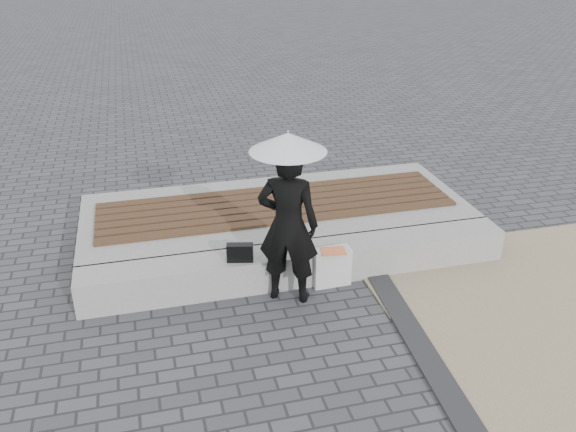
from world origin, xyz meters
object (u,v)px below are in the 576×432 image
at_px(handbag, 240,253).
at_px(seating_ledge, 301,264).
at_px(woman, 288,225).
at_px(canvas_tote, 331,267).
at_px(parasol, 288,142).

bearing_deg(handbag, seating_ledge, 21.35).
xyz_separation_m(seating_ledge, handbag, (-0.72, -0.11, 0.30)).
xyz_separation_m(woman, handbag, (-0.48, 0.23, -0.39)).
height_order(handbag, canvas_tote, handbag).
relative_size(woman, parasol, 1.78).
relative_size(parasol, handbag, 3.45).
xyz_separation_m(handbag, canvas_tote, (1.03, -0.10, -0.27)).
bearing_deg(handbag, parasol, -12.77).
distance_m(woman, handbag, 0.66).
height_order(seating_ledge, parasol, parasol).
bearing_deg(canvas_tote, woman, -167.75).
bearing_deg(handbag, woman, -12.77).
bearing_deg(woman, canvas_tote, -141.33).
relative_size(parasol, canvas_tote, 2.20).
bearing_deg(seating_ledge, handbag, -171.70).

